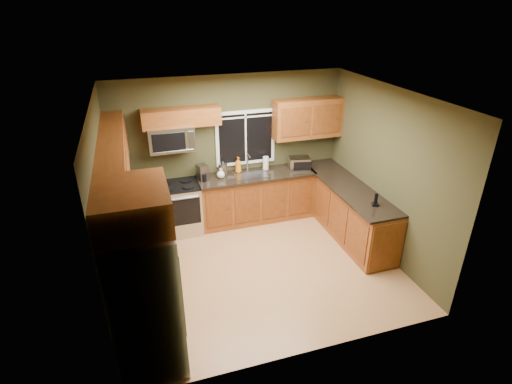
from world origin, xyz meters
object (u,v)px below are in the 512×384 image
coffee_maker (203,173)px  cordless_phone (375,202)px  range (179,208)px  microwave (171,138)px  kettle (223,169)px  soap_bottle_c (221,173)px  soap_bottle_a (238,165)px  toaster_oven (299,163)px  paper_towel_roll (266,163)px  refrigerator (146,296)px

coffee_maker → cordless_phone: 2.97m
range → microwave: microwave is taller
kettle → soap_bottle_c: 0.11m
range → soap_bottle_a: 1.34m
toaster_oven → paper_towel_roll: bearing=161.8°
coffee_maker → microwave: bearing=169.9°
microwave → refrigerator: bearing=-103.3°
toaster_oven → cordless_phone: (0.56, -1.71, -0.06)m
refrigerator → coffee_maker: refrigerator is taller
coffee_maker → soap_bottle_c: bearing=-2.6°
soap_bottle_a → soap_bottle_c: bearing=-155.9°
kettle → soap_bottle_c: kettle is taller
toaster_oven → kettle: bearing=175.0°
microwave → kettle: size_ratio=2.57×
soap_bottle_a → cordless_phone: (1.69, -1.92, -0.08)m
microwave → paper_towel_roll: bearing=1.5°
range → soap_bottle_a: (1.17, 0.20, 0.62)m
coffee_maker → soap_bottle_a: 0.71m
range → refrigerator: bearing=-104.0°
range → microwave: size_ratio=1.23×
microwave → soap_bottle_c: microwave is taller
refrigerator → coffee_maker: (1.17, 2.82, 0.17)m
refrigerator → paper_towel_roll: size_ratio=6.57×
coffee_maker → cordless_phone: (2.38, -1.77, -0.07)m
range → paper_towel_roll: paper_towel_roll is taller
refrigerator → coffee_maker: size_ratio=6.40×
kettle → refrigerator: bearing=-118.3°
range → paper_towel_roll: bearing=6.0°
microwave → kettle: bearing=-1.7°
soap_bottle_a → cordless_phone: 2.56m
kettle → cordless_phone: kettle is taller
kettle → cordless_phone: 2.71m
refrigerator → range: (0.69, 2.77, -0.43)m
microwave → soap_bottle_c: 1.07m
range → toaster_oven: size_ratio=2.16×
toaster_oven → paper_towel_roll: size_ratio=1.58×
range → toaster_oven: 2.37m
microwave → paper_towel_roll: microwave is taller
refrigerator → coffee_maker: bearing=67.5°
microwave → soap_bottle_a: (1.17, 0.07, -0.64)m
kettle → soap_bottle_a: (0.31, 0.09, 0.01)m
paper_towel_roll → soap_bottle_a: soap_bottle_a is taller
refrigerator → toaster_oven: (2.99, 2.75, 0.16)m
range → paper_towel_roll: 1.81m
range → soap_bottle_c: (0.80, 0.04, 0.56)m
refrigerator → toaster_oven: refrigerator is taller
refrigerator → paper_towel_roll: (2.39, 2.95, 0.16)m
toaster_oven → paper_towel_roll: 0.63m
paper_towel_roll → soap_bottle_c: size_ratio=1.52×
soap_bottle_a → microwave: bearing=-176.8°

